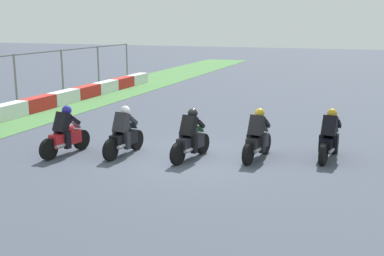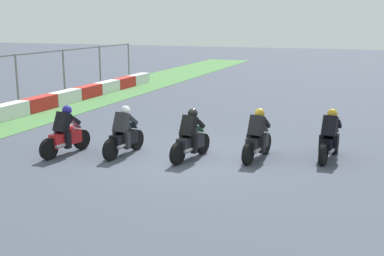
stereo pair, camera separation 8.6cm
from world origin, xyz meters
name	(u,v)px [view 2 (the right image)]	position (x,y,z in m)	size (l,w,h in m)	color
ground_plane	(191,159)	(0.00, 0.00, 0.00)	(120.00, 120.00, 0.00)	#414756
rider_lane_a	(330,139)	(1.39, -3.85, 0.62)	(2.04, 0.59, 1.51)	black
rider_lane_b	(257,138)	(0.71, -1.84, 0.62)	(2.04, 0.60, 1.51)	black
rider_lane_c	(191,139)	(0.01, 0.01, 0.62)	(2.03, 0.62, 1.51)	black
rider_lane_d	(124,135)	(-0.26, 2.08, 0.62)	(2.04, 0.57, 1.51)	black
rider_lane_e	(65,134)	(-0.83, 3.79, 0.62)	(2.03, 0.61, 1.51)	black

